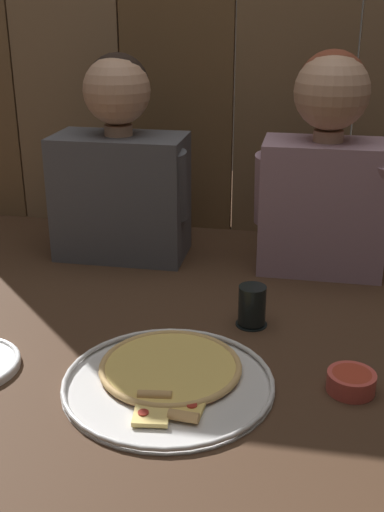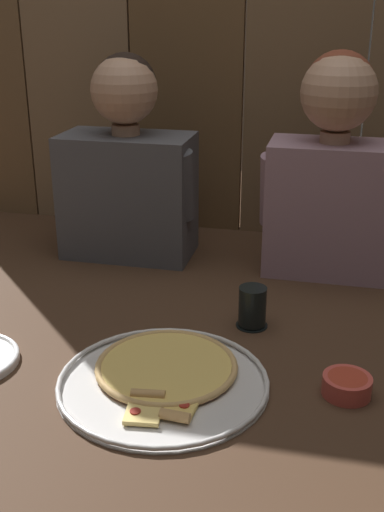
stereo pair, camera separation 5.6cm
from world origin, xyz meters
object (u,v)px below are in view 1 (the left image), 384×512
at_px(pizza_tray, 169,376).
at_px(drinking_glass, 252,306).
at_px(diner_left, 120,167).
at_px(diner_right, 326,167).
at_px(dipping_bowl, 351,381).

xyz_separation_m(pizza_tray, drinking_glass, (0.14, 0.27, 0.04)).
height_order(pizza_tray, diner_left, diner_left).
height_order(diner_left, diner_right, diner_right).
distance_m(drinking_glass, diner_left, 0.62).
relative_size(drinking_glass, dipping_bowl, 1.03).
bearing_deg(drinking_glass, dipping_bowl, -47.28).
bearing_deg(dipping_bowl, diner_left, 136.25).
bearing_deg(diner_left, drinking_glass, -41.77).
relative_size(dipping_bowl, diner_right, 0.16).
relative_size(pizza_tray, dipping_bowl, 4.42).
height_order(drinking_glass, dipping_bowl, drinking_glass).
bearing_deg(drinking_glass, pizza_tray, -117.18).
distance_m(drinking_glass, diner_right, 0.48).
bearing_deg(diner_right, dipping_bowl, -83.93).
bearing_deg(diner_right, diner_left, -179.96).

